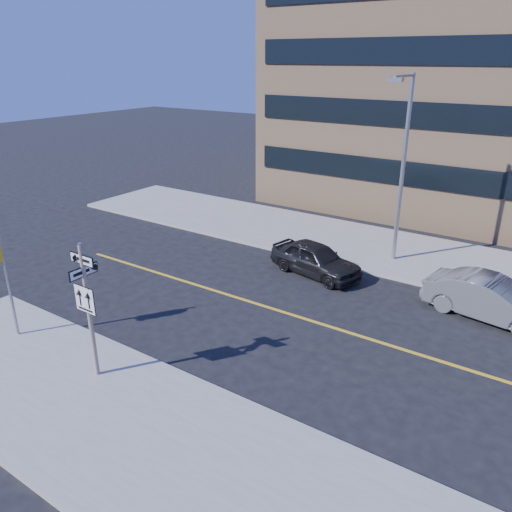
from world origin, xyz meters
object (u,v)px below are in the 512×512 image
Objects in this scene: parked_car_a at (315,259)px; streetlight_a at (402,159)px; sign_pole at (88,304)px; parked_car_b at (491,299)px.

parked_car_a is 0.52× the size of streetlight_a.
sign_pole is 10.52m from parked_car_a.
streetlight_a is (4.00, 13.27, 2.32)m from sign_pole.
streetlight_a reaches higher than parked_car_b.
streetlight_a is at bearing 66.18° from parked_car_b.
parked_car_a is 0.90× the size of parked_car_b.
parked_car_a is at bearing 80.51° from sign_pole.
streetlight_a is (2.29, 3.04, 4.05)m from parked_car_a.
parked_car_b is 0.58× the size of streetlight_a.
parked_car_a is (1.71, 10.23, -1.73)m from sign_pole.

